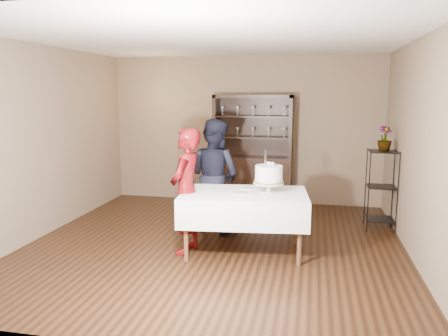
{
  "coord_description": "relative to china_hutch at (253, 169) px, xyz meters",
  "views": [
    {
      "loc": [
        1.26,
        -5.51,
        2.02
      ],
      "look_at": [
        0.11,
        0.1,
        1.04
      ],
      "focal_mm": 35.0,
      "sensor_mm": 36.0,
      "label": 1
    }
  ],
  "objects": [
    {
      "name": "plant_etagere",
      "position": [
        2.08,
        -1.05,
        -0.01
      ],
      "size": [
        0.42,
        0.42,
        1.2
      ],
      "color": "black",
      "rests_on": "floor"
    },
    {
      "name": "potted_plant",
      "position": [
        2.08,
        -1.06,
        0.71
      ],
      "size": [
        0.28,
        0.28,
        0.37
      ],
      "primitive_type": "imported",
      "rotation": [
        0.0,
        0.0,
        0.48
      ],
      "color": "#467437",
      "rests_on": "plant_etagere"
    },
    {
      "name": "woman",
      "position": [
        -0.5,
        -2.57,
        0.14
      ],
      "size": [
        0.45,
        0.62,
        1.6
      ],
      "primitive_type": "imported",
      "rotation": [
        0.0,
        0.0,
        -1.68
      ],
      "color": "#3E0509",
      "rests_on": "floor"
    },
    {
      "name": "plate_far",
      "position": [
        0.23,
        -2.24,
        0.13
      ],
      "size": [
        0.21,
        0.21,
        0.01
      ],
      "primitive_type": "cylinder",
      "rotation": [
        0.0,
        0.0,
        0.39
      ],
      "color": "silver",
      "rests_on": "cake_table"
    },
    {
      "name": "floor",
      "position": [
        -0.2,
        -2.25,
        -0.66
      ],
      "size": [
        5.0,
        5.0,
        0.0
      ],
      "primitive_type": "plane",
      "color": "black",
      "rests_on": "ground"
    },
    {
      "name": "man",
      "position": [
        -0.34,
        -1.64,
        0.17
      ],
      "size": [
        1.0,
        0.92,
        1.66
      ],
      "primitive_type": "imported",
      "rotation": [
        0.0,
        0.0,
        2.69
      ],
      "color": "black",
      "rests_on": "floor"
    },
    {
      "name": "ceiling",
      "position": [
        -0.2,
        -2.25,
        2.04
      ],
      "size": [
        5.0,
        5.0,
        0.0
      ],
      "primitive_type": "plane",
      "rotation": [
        3.14,
        0.0,
        0.0
      ],
      "color": "silver",
      "rests_on": "back_wall"
    },
    {
      "name": "back_wall",
      "position": [
        -0.2,
        0.25,
        0.69
      ],
      "size": [
        5.0,
        0.02,
        2.7
      ],
      "primitive_type": "cube",
      "color": "brown",
      "rests_on": "floor"
    },
    {
      "name": "wall_left",
      "position": [
        -2.7,
        -2.25,
        0.69
      ],
      "size": [
        0.02,
        5.0,
        2.7
      ],
      "primitive_type": "cube",
      "color": "brown",
      "rests_on": "floor"
    },
    {
      "name": "wall_right",
      "position": [
        2.3,
        -2.25,
        0.69
      ],
      "size": [
        0.02,
        5.0,
        2.7
      ],
      "primitive_type": "cube",
      "color": "brown",
      "rests_on": "floor"
    },
    {
      "name": "china_hutch",
      "position": [
        0.0,
        0.0,
        0.0
      ],
      "size": [
        1.4,
        0.48,
        2.0
      ],
      "color": "black",
      "rests_on": "floor"
    },
    {
      "name": "cake",
      "position": [
        0.53,
        -2.37,
        0.34
      ],
      "size": [
        0.4,
        0.4,
        0.53
      ],
      "rotation": [
        0.0,
        0.0,
        0.18
      ],
      "color": "silver",
      "rests_on": "cake_table"
    },
    {
      "name": "plate_near",
      "position": [
        0.2,
        -2.53,
        0.13
      ],
      "size": [
        0.23,
        0.23,
        0.01
      ],
      "primitive_type": "cylinder",
      "rotation": [
        0.0,
        0.0,
        0.15
      ],
      "color": "silver",
      "rests_on": "cake_table"
    },
    {
      "name": "cake_table",
      "position": [
        0.23,
        -2.46,
        -0.06
      ],
      "size": [
        1.67,
        1.13,
        0.79
      ],
      "rotation": [
        0.0,
        0.0,
        0.11
      ],
      "color": "silver",
      "rests_on": "floor"
    }
  ]
}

